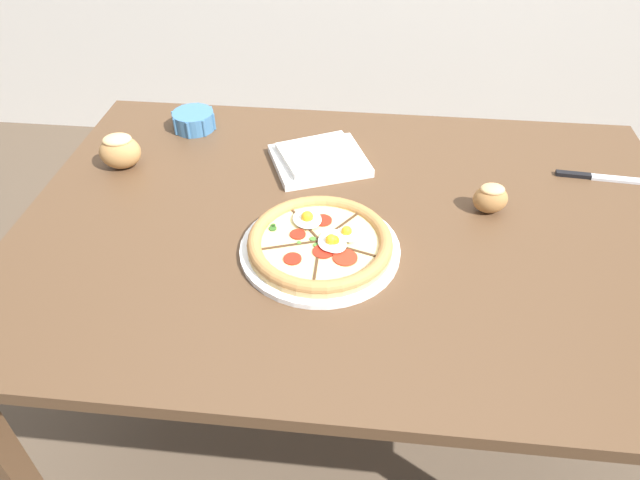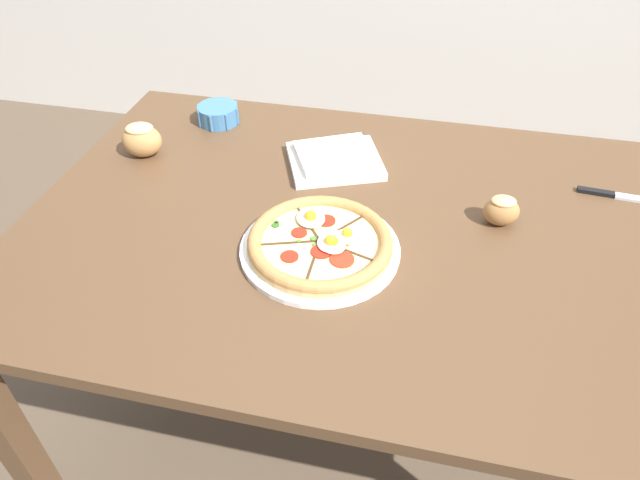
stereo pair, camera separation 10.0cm
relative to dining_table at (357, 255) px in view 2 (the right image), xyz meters
The scene contains 8 objects.
ground_plane 0.67m from the dining_table, ahead, with size 12.00×12.00×0.00m, color brown.
dining_table is the anchor object (origin of this frame).
pizza 0.16m from the dining_table, 120.29° to the right, with size 0.32×0.32×0.05m.
ramekin_bowl 0.59m from the dining_table, 141.54° to the left, with size 0.12×0.12×0.05m.
napkin_folded 0.26m from the dining_table, 114.21° to the left, with size 0.27×0.25×0.04m.
bread_piece_near 0.32m from the dining_table, 12.93° to the left, with size 0.08×0.06×0.07m.
bread_piece_mid 0.61m from the dining_table, 164.83° to the left, with size 0.11×0.09×0.09m.
knife_main 0.61m from the dining_table, 21.64° to the left, with size 0.19×0.03×0.01m.
Camera 2 is at (0.13, -0.95, 1.52)m, focal length 32.00 mm.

